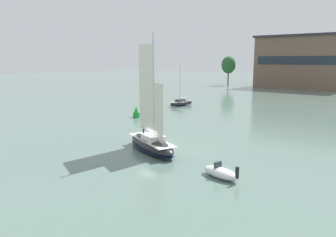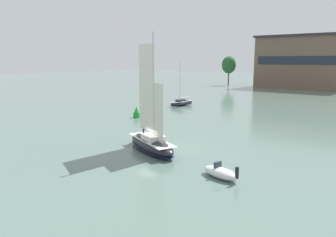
% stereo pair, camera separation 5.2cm
% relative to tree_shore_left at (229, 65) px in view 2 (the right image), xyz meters
% --- Properties ---
extents(ground_plane, '(400.00, 400.00, 0.00)m').
position_rel_tree_shore_left_xyz_m(ground_plane, '(37.78, -89.50, -7.83)').
color(ground_plane, slate).
extents(waterfront_building, '(31.79, 16.45, 18.28)m').
position_rel_tree_shore_left_xyz_m(waterfront_building, '(26.57, 5.41, 1.35)').
color(waterfront_building, brown).
rests_on(waterfront_building, ground).
extents(tree_shore_left, '(5.43, 5.43, 11.18)m').
position_rel_tree_shore_left_xyz_m(tree_shore_left, '(0.00, 0.00, 0.00)').
color(tree_shore_left, brown).
rests_on(tree_shore_left, ground).
extents(tree_shore_center, '(8.36, 8.36, 17.21)m').
position_rel_tree_shore_left_xyz_m(tree_shore_center, '(14.12, 2.93, 4.22)').
color(tree_shore_center, brown).
rests_on(tree_shore_center, ground).
extents(sailboat_main, '(9.57, 6.14, 12.79)m').
position_rel_tree_shore_left_xyz_m(sailboat_main, '(37.79, -89.50, -6.81)').
color(sailboat_main, '#232328').
rests_on(sailboat_main, ground).
extents(sailboat_moored_near_marina, '(2.68, 7.00, 9.40)m').
position_rel_tree_shore_left_xyz_m(sailboat_moored_near_marina, '(19.34, -58.20, -7.19)').
color(sailboat_moored_near_marina, '#232328').
rests_on(sailboat_moored_near_marina, ground).
extents(motor_tender, '(3.93, 2.29, 1.42)m').
position_rel_tree_shore_left_xyz_m(motor_tender, '(47.94, -92.14, -7.37)').
color(motor_tender, silver).
rests_on(motor_tender, ground).
extents(channel_buoy, '(1.16, 1.16, 2.10)m').
position_rel_tree_shore_left_xyz_m(channel_buoy, '(21.83, -75.06, -7.00)').
color(channel_buoy, green).
rests_on(channel_buoy, ground).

